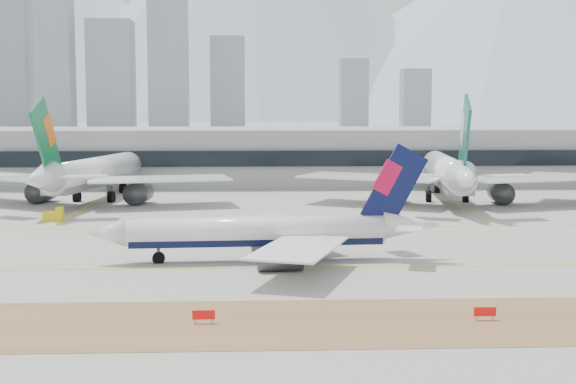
{
  "coord_description": "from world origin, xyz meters",
  "views": [
    {
      "loc": [
        -7.76,
        -108.16,
        20.97
      ],
      "look_at": [
        -2.17,
        18.0,
        7.5
      ],
      "focal_mm": 50.0,
      "sensor_mm": 36.0,
      "label": 1
    }
  ],
  "objects_px": {
    "widebody_cathay": "(448,174)",
    "terminal": "(280,155)",
    "taxiing_airliner": "(270,233)",
    "widebody_eva": "(92,174)"
  },
  "relations": [
    {
      "from": "widebody_cathay",
      "to": "terminal",
      "type": "xyz_separation_m",
      "value": [
        -35.04,
        49.97,
        1.21
      ]
    },
    {
      "from": "taxiing_airliner",
      "to": "terminal",
      "type": "relative_size",
      "value": 0.17
    },
    {
      "from": "widebody_eva",
      "to": "terminal",
      "type": "distance_m",
      "value": 63.23
    },
    {
      "from": "widebody_eva",
      "to": "terminal",
      "type": "bearing_deg",
      "value": -32.7
    },
    {
      "from": "taxiing_airliner",
      "to": "widebody_cathay",
      "type": "xyz_separation_m",
      "value": [
        40.5,
        65.28,
        2.4
      ]
    },
    {
      "from": "widebody_eva",
      "to": "widebody_cathay",
      "type": "distance_m",
      "value": 78.19
    },
    {
      "from": "terminal",
      "to": "widebody_eva",
      "type": "bearing_deg",
      "value": -132.93
    },
    {
      "from": "taxiing_airliner",
      "to": "widebody_eva",
      "type": "height_order",
      "value": "widebody_eva"
    },
    {
      "from": "taxiing_airliner",
      "to": "widebody_eva",
      "type": "distance_m",
      "value": 78.58
    },
    {
      "from": "widebody_cathay",
      "to": "widebody_eva",
      "type": "bearing_deg",
      "value": 93.95
    }
  ]
}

